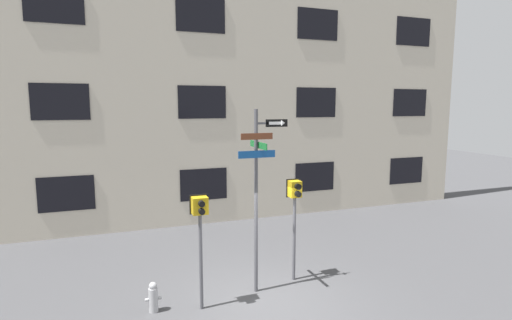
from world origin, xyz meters
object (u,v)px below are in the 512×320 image
at_px(street_sign_pole, 258,185).
at_px(fire_hydrant, 153,297).
at_px(pedestrian_signal_left, 200,220).
at_px(pedestrian_signal_right, 295,202).

relative_size(street_sign_pole, fire_hydrant, 6.49).
relative_size(street_sign_pole, pedestrian_signal_left, 1.72).
distance_m(street_sign_pole, fire_hydrant, 3.48).
relative_size(street_sign_pole, pedestrian_signal_right, 1.67).
height_order(pedestrian_signal_left, pedestrian_signal_right, pedestrian_signal_right).
bearing_deg(street_sign_pole, pedestrian_signal_right, 14.50).
bearing_deg(pedestrian_signal_left, pedestrian_signal_right, 14.26).
bearing_deg(fire_hydrant, pedestrian_signal_left, -12.74).
relative_size(pedestrian_signal_left, fire_hydrant, 3.78).
xyz_separation_m(pedestrian_signal_right, fire_hydrant, (-3.66, -0.43, -1.77)).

